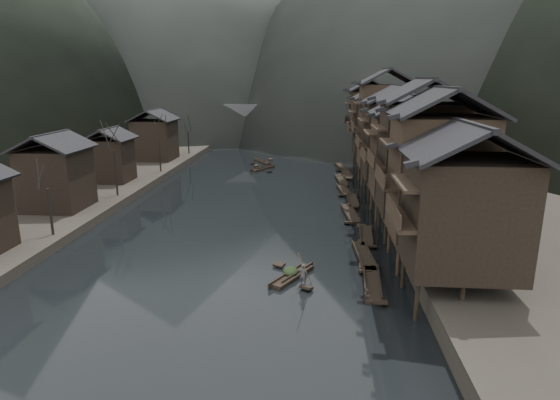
# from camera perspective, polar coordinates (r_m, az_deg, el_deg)

# --- Properties ---
(water) EXTENTS (300.00, 300.00, 0.00)m
(water) POSITION_cam_1_polar(r_m,az_deg,el_deg) (41.33, -6.63, -6.56)
(water) COLOR black
(water) RESTS_ON ground
(right_bank) EXTENTS (40.00, 200.00, 1.80)m
(right_bank) POSITION_cam_1_polar(r_m,az_deg,el_deg) (83.59, 23.53, 3.81)
(right_bank) COLOR #2D2823
(right_bank) RESTS_ON ground
(left_bank) EXTENTS (40.00, 200.00, 1.20)m
(left_bank) POSITION_cam_1_polar(r_m,az_deg,el_deg) (89.87, -24.03, 4.25)
(left_bank) COLOR #2D2823
(left_bank) RESTS_ON ground
(stilt_houses) EXTENTS (9.00, 67.60, 16.40)m
(stilt_houses) POSITION_cam_1_polar(r_m,az_deg,el_deg) (58.68, 14.01, 8.48)
(stilt_houses) COLOR black
(stilt_houses) RESTS_ON ground
(left_houses) EXTENTS (8.10, 53.20, 8.73)m
(left_houses) POSITION_cam_1_polar(r_m,az_deg,el_deg) (65.05, -21.37, 5.51)
(left_houses) COLOR black
(left_houses) RESTS_ON left_bank
(bare_trees) EXTENTS (3.95, 62.72, 7.90)m
(bare_trees) POSITION_cam_1_polar(r_m,az_deg,el_deg) (60.27, -19.88, 5.82)
(bare_trees) COLOR black
(bare_trees) RESTS_ON left_bank
(moored_sampans) EXTENTS (2.88, 66.69, 0.47)m
(moored_sampans) POSITION_cam_1_polar(r_m,az_deg,el_deg) (64.26, 8.25, 1.30)
(moored_sampans) COLOR black
(moored_sampans) RESTS_ON water
(midriver_boats) EXTENTS (4.69, 12.35, 0.45)m
(midriver_boats) POSITION_cam_1_polar(r_m,az_deg,el_deg) (82.00, -2.18, 4.35)
(midriver_boats) COLOR black
(midriver_boats) RESTS_ON water
(stone_bridge) EXTENTS (40.00, 6.00, 9.00)m
(stone_bridge) POSITION_cam_1_polar(r_m,az_deg,el_deg) (110.47, 0.48, 9.60)
(stone_bridge) COLOR #4C4C4F
(stone_bridge) RESTS_ON ground
(hero_sampan) EXTENTS (3.39, 5.07, 0.44)m
(hero_sampan) POSITION_cam_1_polar(r_m,az_deg,el_deg) (36.35, 1.45, -9.18)
(hero_sampan) COLOR black
(hero_sampan) RESTS_ON water
(cargo_heap) EXTENTS (1.17, 1.53, 0.70)m
(cargo_heap) POSITION_cam_1_polar(r_m,az_deg,el_deg) (36.32, 1.28, -8.19)
(cargo_heap) COLOR black
(cargo_heap) RESTS_ON hero_sampan
(boatman) EXTENTS (0.70, 0.56, 1.65)m
(boatman) POSITION_cam_1_polar(r_m,az_deg,el_deg) (34.41, 2.85, -8.70)
(boatman) COLOR #4D4D4F
(boatman) RESTS_ON hero_sampan
(bamboo_pole) EXTENTS (1.19, 1.94, 3.50)m
(bamboo_pole) POSITION_cam_1_polar(r_m,az_deg,el_deg) (33.46, 3.24, -4.65)
(bamboo_pole) COLOR #8C7A51
(bamboo_pole) RESTS_ON boatman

